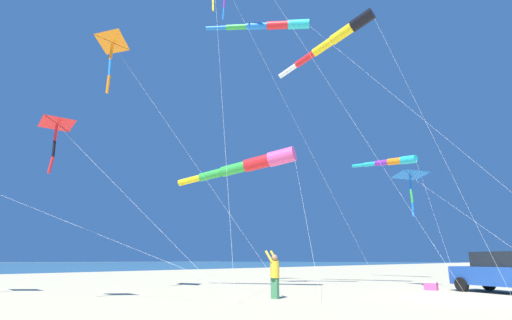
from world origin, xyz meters
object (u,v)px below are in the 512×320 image
object	(u,v)px
parked_car	(504,272)
kite_windsock_small_distant	(336,38)
person_child_green_jacket	(275,272)
kite_windsock_blue_topmost	(250,165)
kite_delta_green_low_center	(410,175)
kite_delta_magenta_far_left	(113,43)
kite_delta_teal_far_right	(58,124)
kite_windsock_yellow_midlevel	(272,26)
kite_windsock_striped_overhead	(391,162)
cooler_box	(431,286)

from	to	relation	value
parked_car	kite_windsock_small_distant	world-z (taller)	kite_windsock_small_distant
person_child_green_jacket	kite_windsock_blue_topmost	world-z (taller)	kite_windsock_blue_topmost
kite_windsock_blue_topmost	kite_delta_green_low_center	distance (m)	9.46
kite_delta_magenta_far_left	kite_delta_teal_far_right	world-z (taller)	kite_delta_magenta_far_left
kite_windsock_yellow_midlevel	kite_windsock_striped_overhead	world-z (taller)	kite_windsock_yellow_midlevel
kite_delta_magenta_far_left	parked_car	bearing A→B (deg)	-141.70
kite_windsock_small_distant	kite_delta_teal_far_right	size ratio (longest dim) A/B	2.33
cooler_box	kite_windsock_small_distant	distance (m)	15.32
kite_windsock_yellow_midlevel	kite_windsock_small_distant	size ratio (longest dim) A/B	1.08
kite_delta_magenta_far_left	kite_windsock_blue_topmost	bearing A→B (deg)	-117.82
kite_windsock_yellow_midlevel	kite_windsock_small_distant	distance (m)	4.28
person_child_green_jacket	kite_delta_green_low_center	world-z (taller)	kite_delta_green_low_center
kite_windsock_blue_topmost	kite_delta_green_low_center	bearing A→B (deg)	-138.98
kite_windsock_small_distant	kite_delta_teal_far_right	world-z (taller)	kite_windsock_small_distant
kite_windsock_striped_overhead	kite_delta_teal_far_right	distance (m)	26.80
parked_car	kite_windsock_blue_topmost	xyz separation A→B (m)	(11.19, 4.70, 5.86)
kite_windsock_small_distant	kite_delta_green_low_center	world-z (taller)	kite_windsock_small_distant
kite_windsock_yellow_midlevel	person_child_green_jacket	bearing A→B (deg)	125.02
kite_delta_teal_far_right	kite_windsock_blue_topmost	bearing A→B (deg)	-97.98
kite_windsock_small_distant	kite_delta_magenta_far_left	size ratio (longest dim) A/B	1.23
kite_delta_magenta_far_left	kite_delta_green_low_center	world-z (taller)	kite_delta_magenta_far_left
kite_windsock_blue_topmost	person_child_green_jacket	bearing A→B (deg)	138.40
kite_delta_magenta_far_left	kite_delta_teal_far_right	size ratio (longest dim) A/B	1.89
parked_car	kite_delta_teal_far_right	bearing A→B (deg)	49.93
kite_windsock_yellow_midlevel	kite_delta_teal_far_right	xyz separation A→B (m)	(3.23, 10.10, -8.50)
kite_windsock_small_distant	kite_windsock_blue_topmost	bearing A→B (deg)	36.20
cooler_box	kite_windsock_striped_overhead	world-z (taller)	kite_windsock_striped_overhead
person_child_green_jacket	kite_delta_magenta_far_left	bearing A→B (deg)	22.44
cooler_box	person_child_green_jacket	world-z (taller)	person_child_green_jacket
parked_car	kite_delta_magenta_far_left	world-z (taller)	kite_delta_magenta_far_left
person_child_green_jacket	kite_windsock_blue_topmost	distance (m)	8.14
person_child_green_jacket	kite_windsock_small_distant	bearing A→B (deg)	-90.68
kite_windsock_yellow_midlevel	cooler_box	bearing A→B (deg)	-141.71
person_child_green_jacket	kite_delta_teal_far_right	size ratio (longest dim) A/B	0.27
person_child_green_jacket	kite_windsock_yellow_midlevel	size ratio (longest dim) A/B	0.11
kite_windsock_yellow_midlevel	kite_delta_magenta_far_left	bearing A→B (deg)	51.15
kite_windsock_yellow_midlevel	kite_delta_green_low_center	world-z (taller)	kite_windsock_yellow_midlevel
kite_delta_magenta_far_left	kite_delta_green_low_center	xyz separation A→B (m)	(-10.87, -13.30, -6.39)
kite_windsock_yellow_midlevel	kite_windsock_blue_topmost	world-z (taller)	kite_windsock_yellow_midlevel
cooler_box	kite_windsock_small_distant	xyz separation A→B (m)	(3.62, 1.47, 14.81)
person_child_green_jacket	cooler_box	bearing A→B (deg)	-113.70
kite_windsock_yellow_midlevel	kite_windsock_striped_overhead	size ratio (longest dim) A/B	1.65
person_child_green_jacket	kite_windsock_striped_overhead	bearing A→B (deg)	-86.38
kite_windsock_yellow_midlevel	kite_windsock_blue_topmost	bearing A→B (deg)	-7.64
person_child_green_jacket	kite_delta_teal_far_right	xyz separation A→B (m)	(5.72, 6.55, 5.62)
cooler_box	person_child_green_jacket	distance (m)	9.25
person_child_green_jacket	kite_windsock_yellow_midlevel	bearing A→B (deg)	-54.98
kite_windsock_small_distant	kite_delta_teal_far_right	distance (m)	16.94
kite_delta_green_low_center	cooler_box	bearing A→B (deg)	118.83
parked_car	cooler_box	xyz separation A→B (m)	(3.22, 0.05, -0.74)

